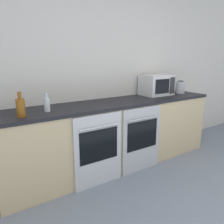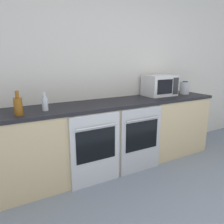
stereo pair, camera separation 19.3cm
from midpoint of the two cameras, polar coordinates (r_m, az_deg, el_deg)
name	(u,v)px [view 1 (the left image)]	position (r m, az deg, el deg)	size (l,w,h in m)	color
wall_back	(103,70)	(3.10, -4.12, 10.94)	(10.00, 0.06, 2.60)	silver
counter_back	(116,134)	(2.99, -0.77, -5.73)	(3.03, 0.61, 0.90)	#D1B789
oven_left	(99,150)	(2.53, -5.74, -9.91)	(0.61, 0.06, 0.86)	silver
oven_right	(142,139)	(2.86, 5.80, -7.07)	(0.61, 0.06, 0.86)	#B7BABF
microwave	(156,85)	(3.42, 9.95, 6.94)	(0.46, 0.34, 0.31)	silver
bottle_clear	(47,104)	(2.43, -18.85, 1.88)	(0.06, 0.06, 0.20)	silver
bottle_amber	(21,107)	(2.30, -25.01, 1.15)	(0.08, 0.08, 0.24)	#8C5114
kettle	(180,87)	(3.68, 15.97, 6.22)	(0.15, 0.15, 0.20)	#B7BABF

